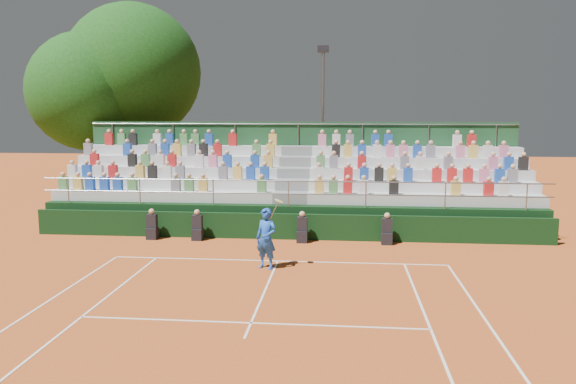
# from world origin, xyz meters

# --- Properties ---
(ground) EXTENTS (90.00, 90.00, 0.00)m
(ground) POSITION_xyz_m (0.00, 0.00, 0.00)
(ground) COLOR #B7511E
(ground) RESTS_ON ground
(courtside_wall) EXTENTS (20.00, 0.15, 1.00)m
(courtside_wall) POSITION_xyz_m (0.00, 3.20, 0.50)
(courtside_wall) COLOR black
(courtside_wall) RESTS_ON ground
(line_officials) EXTENTS (9.34, 0.40, 1.19)m
(line_officials) POSITION_xyz_m (-1.06, 2.75, 0.48)
(line_officials) COLOR black
(line_officials) RESTS_ON ground
(grandstand) EXTENTS (20.00, 5.20, 4.40)m
(grandstand) POSITION_xyz_m (-0.01, 6.44, 1.09)
(grandstand) COLOR black
(grandstand) RESTS_ON ground
(tennis_player) EXTENTS (0.94, 0.69, 2.22)m
(tennis_player) POSITION_xyz_m (-0.26, -0.88, 0.96)
(tennis_player) COLOR blue
(tennis_player) RESTS_ON ground
(tree_west) EXTENTS (6.27, 6.27, 9.07)m
(tree_west) POSITION_xyz_m (-11.40, 11.19, 5.92)
(tree_west) COLOR #342312
(tree_west) RESTS_ON ground
(tree_east) EXTENTS (7.35, 7.35, 10.70)m
(tree_east) POSITION_xyz_m (-9.39, 12.47, 7.01)
(tree_east) COLOR #342312
(tree_east) RESTS_ON ground
(floodlight_mast) EXTENTS (0.60, 0.25, 8.31)m
(floodlight_mast) POSITION_xyz_m (1.00, 12.39, 4.83)
(floodlight_mast) COLOR gray
(floodlight_mast) RESTS_ON ground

